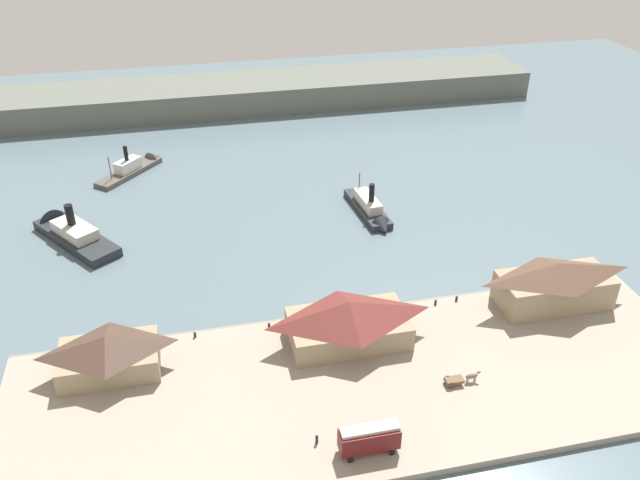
{
  "coord_description": "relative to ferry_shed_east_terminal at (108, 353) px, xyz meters",
  "views": [
    {
      "loc": [
        -23.47,
        -93.83,
        72.42
      ],
      "look_at": [
        1.9,
        19.68,
        2.0
      ],
      "focal_mm": 36.91,
      "sensor_mm": 36.0,
      "label": 1
    }
  ],
  "objects": [
    {
      "name": "ground_plane",
      "position": [
        38.56,
        10.45,
        -4.58
      ],
      "size": [
        320.0,
        320.0,
        0.0
      ],
      "primitive_type": "plane",
      "color": "slate"
    },
    {
      "name": "quay_promenade",
      "position": [
        38.56,
        -11.55,
        -3.98
      ],
      "size": [
        110.0,
        36.0,
        1.2
      ],
      "primitive_type": "cube",
      "color": "#9E9384",
      "rests_on": "ground"
    },
    {
      "name": "seawall_edge",
      "position": [
        38.56,
        6.85,
        -4.08
      ],
      "size": [
        110.0,
        0.8,
        1.0
      ],
      "primitive_type": "cube",
      "color": "gray",
      "rests_on": "ground"
    },
    {
      "name": "ferry_shed_east_terminal",
      "position": [
        0.0,
        0.0,
        0.0
      ],
      "size": [
        15.5,
        9.88,
        6.66
      ],
      "color": "#998466",
      "rests_on": "quay_promenade"
    },
    {
      "name": "ferry_shed_customs_shed",
      "position": [
        38.33,
        -0.89,
        0.52
      ],
      "size": [
        19.93,
        11.29,
        7.68
      ],
      "color": "#998466",
      "rests_on": "quay_promenade"
    },
    {
      "name": "ferry_shed_west_terminal",
      "position": [
        76.57,
        0.77,
        1.0
      ],
      "size": [
        20.2,
        9.16,
        8.63
      ],
      "color": "#998466",
      "rests_on": "quay_promenade"
    },
    {
      "name": "street_tram",
      "position": [
        35.05,
        -24.45,
        -0.75
      ],
      "size": [
        8.26,
        2.85,
        4.55
      ],
      "color": "maroon",
      "rests_on": "quay_promenade"
    },
    {
      "name": "horse_cart",
      "position": [
        52.49,
        -14.84,
        -2.46
      ],
      "size": [
        5.68,
        1.65,
        1.87
      ],
      "color": "brown",
      "rests_on": "quay_promenade"
    },
    {
      "name": "pedestrian_near_cart",
      "position": [
        28.46,
        -21.49,
        -2.63
      ],
      "size": [
        0.41,
        0.41,
        1.65
      ],
      "color": "#232328",
      "rests_on": "quay_promenade"
    },
    {
      "name": "mooring_post_center_east",
      "position": [
        60.29,
        5.28,
        -2.93
      ],
      "size": [
        0.44,
        0.44,
        0.9
      ],
      "primitive_type": "cylinder",
      "color": "black",
      "rests_on": "quay_promenade"
    },
    {
      "name": "mooring_post_west",
      "position": [
        56.17,
        5.05,
        -2.93
      ],
      "size": [
        0.44,
        0.44,
        0.9
      ],
      "primitive_type": "cylinder",
      "color": "black",
      "rests_on": "quay_promenade"
    },
    {
      "name": "mooring_post_center_west",
      "position": [
        25.89,
        4.97,
        -2.93
      ],
      "size": [
        0.44,
        0.44,
        0.9
      ],
      "primitive_type": "cylinder",
      "color": "black",
      "rests_on": "quay_promenade"
    },
    {
      "name": "mooring_post_east",
      "position": [
        13.35,
        5.23,
        -2.93
      ],
      "size": [
        0.44,
        0.44,
        0.9
      ],
      "primitive_type": "cylinder",
      "color": "black",
      "rests_on": "quay_promenade"
    },
    {
      "name": "ferry_approaching_east",
      "position": [
        2.54,
        77.67,
        -3.4
      ],
      "size": [
        17.77,
        19.23,
        9.18
      ],
      "color": "#514C47",
      "rests_on": "ground"
    },
    {
      "name": "ferry_near_quay",
      "position": [
        -10.99,
        46.23,
        -3.07
      ],
      "size": [
        20.31,
        24.84,
        10.74
      ],
      "color": "#23282D",
      "rests_on": "ground"
    },
    {
      "name": "ferry_outer_harbor",
      "position": [
        54.66,
        41.01,
        -3.17
      ],
      "size": [
        6.5,
        20.75,
        9.41
      ],
      "color": "#23282D",
      "rests_on": "ground"
    },
    {
      "name": "far_headland",
      "position": [
        38.56,
        120.45,
        -0.58
      ],
      "size": [
        180.0,
        24.0,
        8.0
      ],
      "primitive_type": "cube",
      "color": "#60665B",
      "rests_on": "ground"
    }
  ]
}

